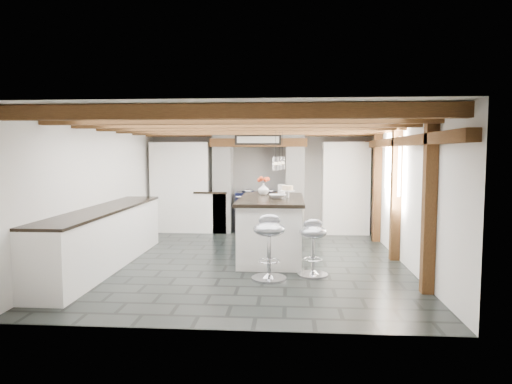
# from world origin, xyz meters

# --- Properties ---
(ground) EXTENTS (6.00, 6.00, 0.00)m
(ground) POSITION_xyz_m (0.00, 0.00, 0.00)
(ground) COLOR black
(ground) RESTS_ON ground
(room_shell) EXTENTS (6.00, 6.03, 6.00)m
(room_shell) POSITION_xyz_m (-0.61, 1.42, 1.07)
(room_shell) COLOR silver
(room_shell) RESTS_ON ground
(range_cooker) EXTENTS (1.00, 0.63, 0.99)m
(range_cooker) POSITION_xyz_m (0.00, 2.68, 0.47)
(range_cooker) COLOR black
(range_cooker) RESTS_ON ground
(kitchen_island) EXTENTS (1.07, 2.06, 1.36)m
(kitchen_island) POSITION_xyz_m (0.37, 0.25, 0.52)
(kitchen_island) COLOR white
(kitchen_island) RESTS_ON ground
(bar_stool_near) EXTENTS (0.46, 0.46, 0.82)m
(bar_stool_near) POSITION_xyz_m (1.02, -0.88, 0.51)
(bar_stool_near) COLOR silver
(bar_stool_near) RESTS_ON ground
(bar_stool_far) EXTENTS (0.51, 0.51, 0.91)m
(bar_stool_far) POSITION_xyz_m (0.39, -1.13, 0.57)
(bar_stool_far) COLOR silver
(bar_stool_far) RESTS_ON ground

